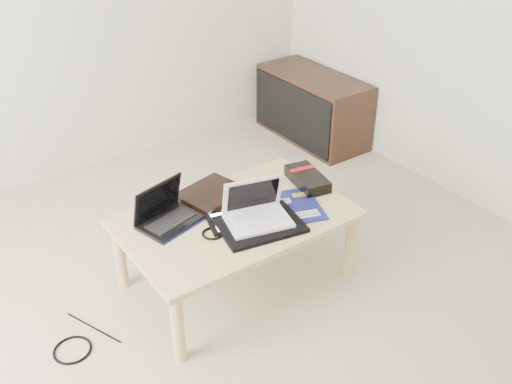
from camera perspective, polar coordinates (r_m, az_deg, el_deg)
ground at (r=2.65m, az=-4.24°, el=-15.82°), size 4.00×4.00×0.00m
coffee_table at (r=2.80m, az=-2.00°, el=-3.23°), size 1.10×0.70×0.40m
media_cabinet at (r=4.36m, az=5.58°, el=8.45°), size 0.41×0.90×0.50m
book at (r=2.92m, az=-4.49°, el=-0.17°), size 0.36×0.32×0.03m
netbook at (r=2.73m, az=-8.96°, el=-2.26°), size 0.32×0.27×0.20m
tablet at (r=2.73m, az=-2.20°, el=-2.83°), size 0.29×0.25×0.01m
remote at (r=2.82m, az=0.02°, el=-1.40°), size 0.08×0.22×0.02m
neoprene_sleeve at (r=2.69m, az=0.37°, el=-3.30°), size 0.43×0.35×0.02m
white_laptop at (r=2.68m, az=0.06°, el=-1.98°), size 0.34×0.28×0.21m
motherboard at (r=2.84m, az=3.89°, el=-1.42°), size 0.34×0.38×0.01m
gpu_box at (r=3.03m, az=5.15°, el=1.33°), size 0.19×0.30×0.06m
cable_coil at (r=2.65m, az=-4.37°, el=-4.15°), size 0.12×0.12×0.01m
floor_cable_coil at (r=2.77m, az=-17.89°, el=-14.80°), size 0.18×0.18×0.01m
floor_cable_trail at (r=2.85m, az=-15.94°, el=-12.91°), size 0.14×0.33×0.01m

